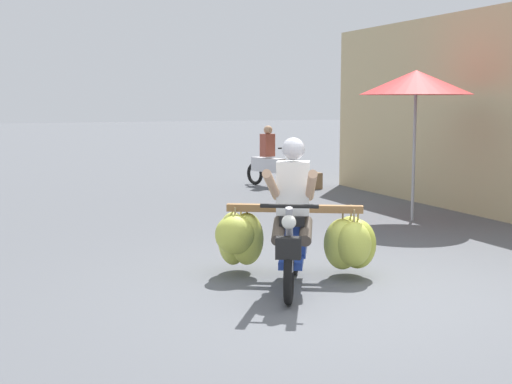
% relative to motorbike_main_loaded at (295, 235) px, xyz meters
% --- Properties ---
extents(ground_plane, '(120.00, 120.00, 0.00)m').
position_rel_motorbike_main_loaded_xyz_m(ground_plane, '(0.22, -0.80, -0.49)').
color(ground_plane, '#56595E').
extents(motorbike_main_loaded, '(1.83, 1.95, 1.58)m').
position_rel_motorbike_main_loaded_xyz_m(motorbike_main_loaded, '(0.00, 0.00, 0.00)').
color(motorbike_main_loaded, black).
rests_on(motorbike_main_loaded, ground).
extents(motorbike_distant_ahead_left, '(0.73, 1.55, 1.40)m').
position_rel_motorbike_main_loaded_xyz_m(motorbike_distant_ahead_left, '(3.06, 7.86, 0.08)').
color(motorbike_distant_ahead_left, black).
rests_on(motorbike_distant_ahead_left, ground).
extents(market_umbrella_near_shop, '(1.83, 1.83, 2.45)m').
position_rel_motorbike_main_loaded_xyz_m(market_umbrella_near_shop, '(3.43, 2.73, 1.76)').
color(market_umbrella_near_shop, '#99999E').
rests_on(market_umbrella_near_shop, ground).
extents(produce_crate, '(0.56, 0.40, 0.36)m').
position_rel_motorbike_main_loaded_xyz_m(produce_crate, '(3.71, 7.17, -0.31)').
color(produce_crate, olive).
rests_on(produce_crate, ground).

